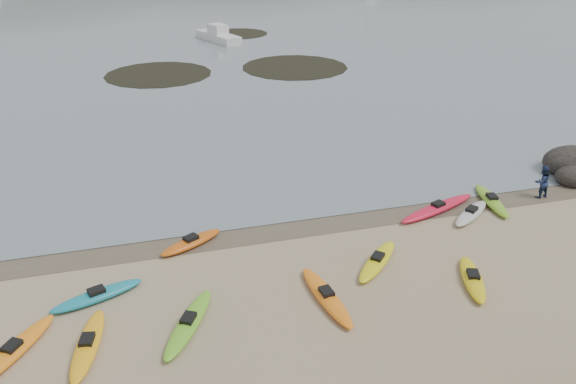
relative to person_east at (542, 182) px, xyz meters
name	(u,v)px	position (x,y,z in m)	size (l,w,h in m)	color
ground	(288,223)	(-12.22, 0.80, -0.81)	(600.00, 600.00, 0.00)	tan
wet_sand	(290,226)	(-12.22, 0.50, -0.80)	(60.00, 60.00, 0.00)	brown
kayaks	(287,272)	(-13.36, -3.10, -0.64)	(23.05, 8.72, 0.34)	red
person_east	(542,182)	(0.00, 0.00, 0.00)	(0.78, 0.61, 1.61)	navy
kelp_mats	(233,61)	(-8.97, 31.47, -0.78)	(21.00, 24.86, 0.04)	black
far_hills	(250,0)	(27.16, 194.77, -16.73)	(550.00, 135.00, 80.00)	#384235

